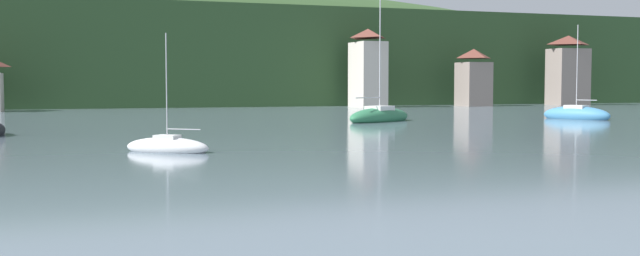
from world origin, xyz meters
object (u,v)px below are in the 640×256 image
at_px(shore_building_central, 474,78).
at_px(sailboat_far_0, 576,115).
at_px(sailboat_far_5, 380,117).
at_px(shore_building_westcentral, 368,69).
at_px(shore_building_eastcentral, 568,71).
at_px(sailboat_far_3, 167,147).

distance_m(shore_building_central, sailboat_far_0, 36.56).
bearing_deg(sailboat_far_5, sailboat_far_0, -37.97).
distance_m(sailboat_far_0, sailboat_far_5, 17.60).
relative_size(shore_building_westcentral, sailboat_far_5, 0.92).
relative_size(shore_building_westcentral, shore_building_eastcentral, 1.03).
bearing_deg(sailboat_far_3, shore_building_westcentral, -83.23).
bearing_deg(sailboat_far_5, shore_building_westcentral, 36.70).
xyz_separation_m(shore_building_westcentral, shore_building_eastcentral, (30.24, -0.77, -0.13)).
height_order(shore_building_westcentral, sailboat_far_0, shore_building_westcentral).
relative_size(shore_building_central, sailboat_far_0, 0.90).
xyz_separation_m(shore_building_eastcentral, sailboat_far_5, (-43.54, -32.67, -4.33)).
bearing_deg(shore_building_central, shore_building_westcentral, 177.51).
xyz_separation_m(shore_building_central, sailboat_far_3, (-48.20, -53.79, -3.48)).
bearing_deg(sailboat_far_5, shore_building_central, 17.46).
bearing_deg(shore_building_westcentral, sailboat_far_5, -111.69).
bearing_deg(sailboat_far_0, shore_building_westcentral, -15.68).
xyz_separation_m(shore_building_eastcentral, sailboat_far_0, (-26.05, -34.62, -4.35)).
bearing_deg(sailboat_far_3, sailboat_far_5, -95.22).
distance_m(shore_building_central, sailboat_far_3, 72.31).
relative_size(shore_building_westcentral, sailboat_far_0, 1.18).
xyz_separation_m(shore_building_westcentral, sailboat_far_3, (-33.08, -54.45, -4.64)).
relative_size(shore_building_westcentral, shore_building_central, 1.31).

